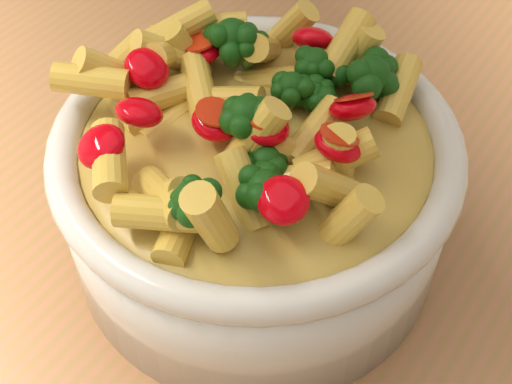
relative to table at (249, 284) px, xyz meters
The scene contains 3 objects.
table is the anchor object (origin of this frame).
serving_bowl 0.16m from the table, 44.93° to the right, with size 0.26×0.26×0.11m.
pasta_salad 0.23m from the table, 44.93° to the right, with size 0.21×0.21×0.05m.
Camera 1 is at (0.21, -0.29, 1.31)m, focal length 50.00 mm.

